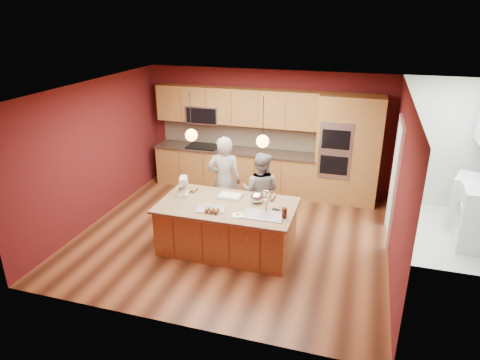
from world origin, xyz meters
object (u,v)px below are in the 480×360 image
(person_left, at_px, (224,181))
(stand_mixer, at_px, (184,188))
(island, at_px, (228,226))
(person_right, at_px, (261,191))
(mixing_bowl, at_px, (257,198))

(person_left, bearing_deg, stand_mixer, 46.20)
(island, xyz_separation_m, person_right, (0.34, 0.90, 0.32))
(person_left, distance_m, mixing_bowl, 1.07)
(person_left, distance_m, stand_mixer, 0.92)
(person_right, relative_size, stand_mixer, 4.46)
(island, bearing_deg, stand_mixer, 170.78)
(person_right, bearing_deg, person_left, 2.04)
(island, relative_size, person_right, 1.52)
(person_left, distance_m, person_right, 0.72)
(person_right, bearing_deg, stand_mixer, 34.30)
(person_left, xyz_separation_m, mixing_bowl, (0.81, -0.69, 0.06))
(person_right, relative_size, mixing_bowl, 6.54)
(island, height_order, stand_mixer, island)
(person_right, xyz_separation_m, stand_mixer, (-1.20, -0.76, 0.24))
(person_left, relative_size, mixing_bowl, 7.59)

